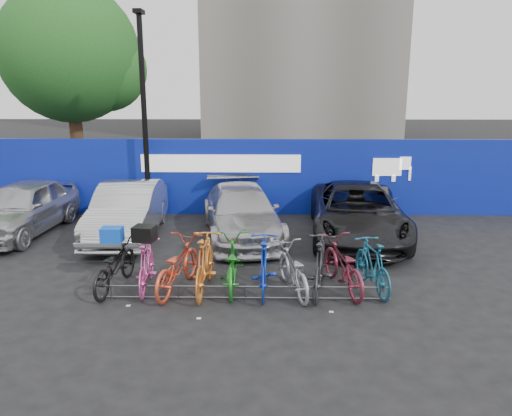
{
  "coord_description": "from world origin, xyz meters",
  "views": [
    {
      "loc": [
        0.35,
        -9.54,
        4.07
      ],
      "look_at": [
        0.17,
        2.0,
        1.19
      ],
      "focal_mm": 35.0,
      "sensor_mm": 36.0,
      "label": 1
    }
  ],
  "objects_px": {
    "bike_rack": "(245,292)",
    "car_2": "(242,212)",
    "car_0": "(22,208)",
    "bike_7": "(320,265)",
    "bike_8": "(342,265)",
    "bike_3": "(205,264)",
    "bike_2": "(177,266)",
    "car_3": "(357,212)",
    "lamppost": "(144,112)",
    "bike_6": "(293,270)",
    "bike_0": "(114,265)",
    "tree": "(76,57)",
    "bike_9": "(372,265)",
    "car_1": "(128,211)",
    "bike_1": "(146,265)",
    "bike_5": "(264,265)",
    "bike_4": "(231,263)"
  },
  "relations": [
    {
      "from": "bike_rack",
      "to": "car_2",
      "type": "xyz_separation_m",
      "value": [
        -0.25,
        4.15,
        0.52
      ]
    },
    {
      "from": "bike_rack",
      "to": "car_2",
      "type": "height_order",
      "value": "car_2"
    },
    {
      "from": "car_2",
      "to": "car_0",
      "type": "bearing_deg",
      "value": 168.66
    },
    {
      "from": "bike_7",
      "to": "bike_8",
      "type": "bearing_deg",
      "value": -152.82
    },
    {
      "from": "bike_3",
      "to": "bike_7",
      "type": "xyz_separation_m",
      "value": [
        2.3,
        -0.01,
        -0.02
      ]
    },
    {
      "from": "bike_rack",
      "to": "bike_2",
      "type": "relative_size",
      "value": 2.8
    },
    {
      "from": "car_0",
      "to": "bike_7",
      "type": "bearing_deg",
      "value": -22.19
    },
    {
      "from": "car_2",
      "to": "car_3",
      "type": "distance_m",
      "value": 3.12
    },
    {
      "from": "lamppost",
      "to": "bike_3",
      "type": "distance_m",
      "value": 6.64
    },
    {
      "from": "bike_6",
      "to": "bike_7",
      "type": "bearing_deg",
      "value": 166.79
    },
    {
      "from": "car_0",
      "to": "bike_8",
      "type": "bearing_deg",
      "value": -20.08
    },
    {
      "from": "bike_0",
      "to": "lamppost",
      "type": "bearing_deg",
      "value": -76.8
    },
    {
      "from": "car_2",
      "to": "tree",
      "type": "bearing_deg",
      "value": 125.56
    },
    {
      "from": "bike_3",
      "to": "bike_7",
      "type": "height_order",
      "value": "bike_3"
    },
    {
      "from": "lamppost",
      "to": "bike_8",
      "type": "distance_m",
      "value": 7.99
    },
    {
      "from": "bike_8",
      "to": "bike_9",
      "type": "distance_m",
      "value": 0.59
    },
    {
      "from": "bike_3",
      "to": "car_3",
      "type": "bearing_deg",
      "value": -132.44
    },
    {
      "from": "car_1",
      "to": "car_2",
      "type": "distance_m",
      "value": 3.09
    },
    {
      "from": "bike_6",
      "to": "car_2",
      "type": "bearing_deg",
      "value": -86.77
    },
    {
      "from": "bike_1",
      "to": "bike_5",
      "type": "height_order",
      "value": "bike_5"
    },
    {
      "from": "car_0",
      "to": "bike_9",
      "type": "xyz_separation_m",
      "value": [
        8.89,
        -3.83,
        -0.21
      ]
    },
    {
      "from": "bike_2",
      "to": "bike_rack",
      "type": "bearing_deg",
      "value": 175.44
    },
    {
      "from": "bike_3",
      "to": "bike_9",
      "type": "height_order",
      "value": "bike_3"
    },
    {
      "from": "tree",
      "to": "car_0",
      "type": "height_order",
      "value": "tree"
    },
    {
      "from": "bike_2",
      "to": "bike_4",
      "type": "distance_m",
      "value": 1.09
    },
    {
      "from": "bike_8",
      "to": "bike_9",
      "type": "height_order",
      "value": "bike_9"
    },
    {
      "from": "tree",
      "to": "bike_9",
      "type": "bearing_deg",
      "value": -47.46
    },
    {
      "from": "bike_0",
      "to": "bike_2",
      "type": "bearing_deg",
      "value": -174.64
    },
    {
      "from": "car_0",
      "to": "bike_5",
      "type": "bearing_deg",
      "value": -25.78
    },
    {
      "from": "bike_0",
      "to": "bike_2",
      "type": "relative_size",
      "value": 0.95
    },
    {
      "from": "bike_6",
      "to": "bike_0",
      "type": "bearing_deg",
      "value": -16.3
    },
    {
      "from": "tree",
      "to": "car_1",
      "type": "distance_m",
      "value": 8.58
    },
    {
      "from": "lamppost",
      "to": "bike_5",
      "type": "distance_m",
      "value": 7.15
    },
    {
      "from": "lamppost",
      "to": "bike_0",
      "type": "height_order",
      "value": "lamppost"
    },
    {
      "from": "bike_rack",
      "to": "bike_5",
      "type": "xyz_separation_m",
      "value": [
        0.36,
        0.42,
        0.41
      ]
    },
    {
      "from": "bike_2",
      "to": "bike_1",
      "type": "bearing_deg",
      "value": 11.08
    },
    {
      "from": "bike_0",
      "to": "bike_3",
      "type": "relative_size",
      "value": 0.97
    },
    {
      "from": "bike_4",
      "to": "bike_9",
      "type": "relative_size",
      "value": 1.12
    },
    {
      "from": "bike_4",
      "to": "bike_2",
      "type": "bearing_deg",
      "value": 5.0
    },
    {
      "from": "lamppost",
      "to": "bike_5",
      "type": "xyz_separation_m",
      "value": [
        3.56,
        -5.58,
        -2.7
      ]
    },
    {
      "from": "bike_rack",
      "to": "bike_0",
      "type": "xyz_separation_m",
      "value": [
        -2.67,
        0.52,
        0.34
      ]
    },
    {
      "from": "car_1",
      "to": "bike_2",
      "type": "xyz_separation_m",
      "value": [
        1.95,
        -3.63,
        -0.2
      ]
    },
    {
      "from": "bike_0",
      "to": "bike_3",
      "type": "height_order",
      "value": "bike_3"
    },
    {
      "from": "bike_1",
      "to": "bike_6",
      "type": "relative_size",
      "value": 0.94
    },
    {
      "from": "bike_1",
      "to": "car_3",
      "type": "bearing_deg",
      "value": -147.68
    },
    {
      "from": "tree",
      "to": "bike_rack",
      "type": "xyz_separation_m",
      "value": [
        6.77,
        -10.66,
        -4.91
      ]
    },
    {
      "from": "car_1",
      "to": "bike_4",
      "type": "bearing_deg",
      "value": -51.48
    },
    {
      "from": "bike_6",
      "to": "bike_7",
      "type": "xyz_separation_m",
      "value": [
        0.54,
        0.01,
        0.09
      ]
    },
    {
      "from": "tree",
      "to": "lamppost",
      "type": "relative_size",
      "value": 1.28
    },
    {
      "from": "car_0",
      "to": "bike_8",
      "type": "distance_m",
      "value": 9.13
    }
  ]
}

